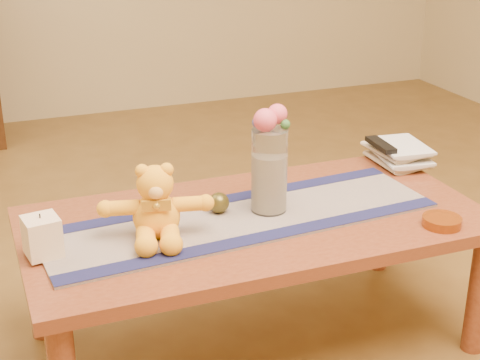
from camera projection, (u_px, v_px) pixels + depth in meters
name	position (u px, v px, depth m)	size (l,w,h in m)	color
floor	(254.00, 341.00, 2.38)	(5.50, 5.50, 0.00)	brown
coffee_table_top	(255.00, 223.00, 2.22)	(1.40, 0.70, 0.04)	#612B17
table_leg_fr	(479.00, 293.00, 2.27)	(0.07, 0.07, 0.41)	#612B17
table_leg_bl	(37.00, 281.00, 2.34)	(0.07, 0.07, 0.41)	#612B17
table_leg_br	(381.00, 219.00, 2.77)	(0.07, 0.07, 0.41)	#612B17
persian_runner	(242.00, 219.00, 2.19)	(1.20, 0.35, 0.01)	#201B4D
runner_border_near	(263.00, 237.00, 2.07)	(1.20, 0.06, 0.00)	#161844
runner_border_far	(222.00, 200.00, 2.31)	(1.20, 0.06, 0.00)	#161844
teddy_bear	(156.00, 202.00, 2.04)	(0.31, 0.25, 0.21)	#FFAC20
pillar_candle	(42.00, 236.00, 1.95)	(0.09, 0.09, 0.11)	beige
candle_wick	(40.00, 216.00, 1.93)	(0.00, 0.00, 0.01)	black
glass_vase	(269.00, 171.00, 2.19)	(0.11, 0.11, 0.26)	silver
potpourri_fill	(269.00, 183.00, 2.21)	(0.09, 0.09, 0.18)	beige
rose_left	(265.00, 120.00, 2.11)	(0.07, 0.07, 0.07)	#E35067
rose_right	(277.00, 114.00, 2.14)	(0.06, 0.06, 0.06)	#E35067
blue_flower_back	(269.00, 117.00, 2.17)	(0.04, 0.04, 0.04)	#4A4EA1
blue_flower_side	(258.00, 122.00, 2.14)	(0.04, 0.04, 0.04)	#4A4EA1
leaf_sprig	(285.00, 124.00, 2.13)	(0.03, 0.03, 0.03)	#33662D
bronze_ball	(219.00, 203.00, 2.21)	(0.06, 0.06, 0.06)	#494118
book_bottom	(378.00, 163.00, 2.61)	(0.17, 0.22, 0.02)	beige
book_lower	(380.00, 159.00, 2.60)	(0.16, 0.22, 0.02)	beige
book_upper	(377.00, 153.00, 2.59)	(0.17, 0.22, 0.02)	beige
book_top	(380.00, 149.00, 2.58)	(0.16, 0.22, 0.02)	beige
tv_remote	(381.00, 145.00, 2.57)	(0.04, 0.16, 0.02)	black
amber_dish	(442.00, 221.00, 2.15)	(0.12, 0.12, 0.03)	#BF5914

